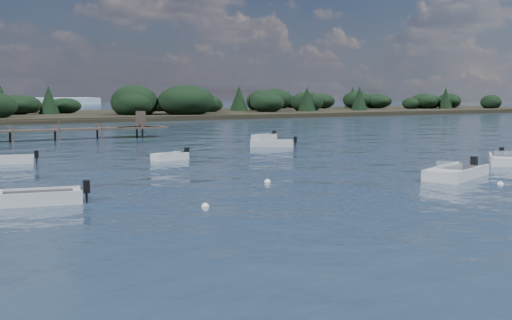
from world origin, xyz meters
TOP-DOWN VIEW (x-y plane):
  - ground at (0.00, 60.00)m, footprint 400.00×400.00m
  - tender_far_white at (-2.08, 25.09)m, footprint 2.98×1.63m
  - dinghy_mid_grey at (-13.98, 11.59)m, footprint 4.68×2.36m
  - dinghy_mid_white_a at (8.12, 8.43)m, footprint 5.56×3.77m
  - tender_far_grey at (-12.13, 28.35)m, footprint 3.34×1.81m
  - tender_far_grey_b at (13.42, 38.37)m, footprint 3.08×1.81m
  - dinghy_extra_b at (9.88, 31.12)m, footprint 3.97×3.03m
  - dinghy_mid_white_b at (16.28, 11.96)m, footprint 4.39×4.18m
  - buoy_b at (8.22, 5.56)m, footprint 0.32×0.32m
  - buoy_c at (-7.77, 7.32)m, footprint 0.32×0.32m
  - buoy_e at (0.18, 29.52)m, footprint 0.32×0.32m
  - buoy_extra_b at (-1.78, 12.29)m, footprint 0.32×0.32m
  - far_headland at (25.00, 100.00)m, footprint 190.00×40.00m

SIDE VIEW (x-z plane):
  - ground at x=0.00m, z-range 0.00..0.00m
  - buoy_b at x=8.22m, z-range -0.16..0.16m
  - buoy_c at x=-7.77m, z-range -0.16..0.16m
  - buoy_e at x=0.18m, z-range -0.16..0.16m
  - buoy_extra_b at x=-1.78m, z-range -0.16..0.16m
  - tender_far_white at x=-2.08m, z-range -0.36..0.64m
  - tender_far_grey_b at x=13.42m, z-range -0.37..0.66m
  - tender_far_grey at x=-12.13m, z-range -0.38..0.68m
  - dinghy_extra_b at x=9.88m, z-range -0.40..0.70m
  - dinghy_mid_white_b at x=16.28m, z-range -0.44..0.75m
  - dinghy_mid_grey at x=-13.98m, z-range -0.42..0.74m
  - dinghy_mid_white_a at x=8.12m, z-range -0.48..0.82m
  - far_headland at x=25.00m, z-range -0.94..4.86m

